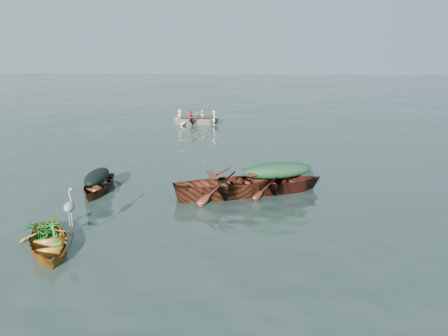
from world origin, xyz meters
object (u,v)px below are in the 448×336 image
Objects in this scene: yellow_dinghy at (49,251)px; heron at (70,213)px; rowed_boat at (197,124)px; green_tarp_boat at (277,192)px; open_wooden_boat at (230,196)px; dark_covered_boat at (98,192)px.

heron reaches higher than yellow_dinghy.
yellow_dinghy is 17.93m from rowed_boat.
heron is at bearing 5.19° from yellow_dinghy.
green_tarp_boat is 4.73× the size of heron.
open_wooden_boat is (-1.51, -0.57, 0.00)m from green_tarp_boat.
dark_covered_boat is at bearing 66.91° from yellow_dinghy.
open_wooden_boat is at bearing 90.00° from green_tarp_boat.
dark_covered_boat is 4.23m from heron.
dark_covered_boat is at bearing 173.41° from rowed_boat.
heron is (-3.48, -4.00, 0.85)m from open_wooden_boat.
yellow_dinghy is 7.32m from green_tarp_boat.
heron is (0.92, -4.04, 0.85)m from dark_covered_boat.
green_tarp_boat is (5.90, 0.54, 0.00)m from dark_covered_boat.
yellow_dinghy is at bearing 111.04° from green_tarp_boat.
green_tarp_boat is at bearing 12.77° from yellow_dinghy.
open_wooden_boat is at bearing 19.83° from heron.
yellow_dinghy is at bearing 176.15° from rowed_boat.
rowed_boat is at bearing -1.18° from green_tarp_boat.
rowed_boat is (-4.66, 13.02, 0.00)m from green_tarp_boat.
rowed_boat is (-3.15, 13.60, 0.00)m from open_wooden_boat.
open_wooden_boat is at bearing -168.29° from rowed_boat.
green_tarp_boat reaches higher than yellow_dinghy.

